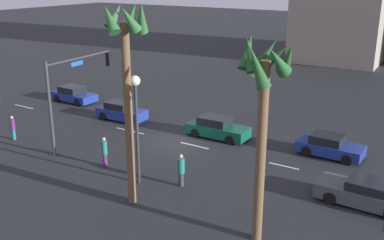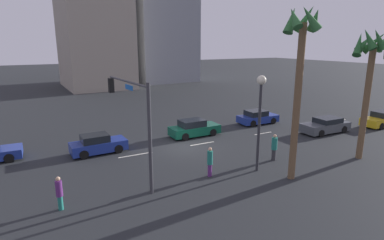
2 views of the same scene
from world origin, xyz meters
name	(u,v)px [view 2 (image 2 of 2)]	position (x,y,z in m)	size (l,w,h in m)	color
ground_plane	(186,147)	(0.00, 0.00, 0.00)	(220.00, 220.00, 0.00)	#232628
lane_stripe_0	(339,120)	(-18.00, 0.00, 0.01)	(2.24, 0.14, 0.01)	silver
lane_stripe_1	(304,126)	(-12.94, 0.00, 0.01)	(2.14, 0.14, 0.01)	silver
lane_stripe_2	(263,133)	(-7.84, 0.00, 0.01)	(1.89, 0.14, 0.01)	silver
lane_stripe_3	(202,144)	(-1.52, 0.00, 0.01)	(2.19, 0.14, 0.01)	silver
lane_stripe_4	(136,155)	(4.06, 0.00, 0.01)	(2.58, 0.14, 0.01)	silver
car_1	(98,144)	(6.35, -1.74, 0.66)	(4.04, 1.90, 1.43)	navy
car_2	(257,117)	(-9.67, -3.07, 0.63)	(4.08, 2.01, 1.36)	navy
car_3	(382,119)	(-19.95, 3.35, 0.66)	(4.70, 1.91, 1.42)	gold
car_4	(194,128)	(-1.99, -2.26, 0.67)	(4.43, 1.89, 1.46)	#0F5138
car_5	(325,126)	(-13.01, 2.39, 0.64)	(4.67, 2.05, 1.36)	#474C51
traffic_signal	(133,111)	(5.32, 3.92, 4.16)	(0.67, 6.33, 6.02)	#38383D
streetlamp	(260,105)	(-1.86, 6.39, 4.25)	(0.56, 0.56, 6.06)	#2D2D33
pedestrian_0	(59,192)	(9.72, 5.69, 0.92)	(0.43, 0.43, 1.73)	#1E7266
pedestrian_1	(210,161)	(1.24, 5.71, 0.98)	(0.46, 0.46, 1.85)	#59266B
pedestrian_2	(274,147)	(-4.07, 5.49, 0.98)	(0.54, 0.54, 1.86)	#333338
palm_tree_0	(371,61)	(-9.67, 7.99, 6.77)	(2.51, 2.50, 8.92)	brown
palm_tree_1	(300,55)	(-2.95, 8.22, 7.27)	(2.18, 2.28, 10.02)	brown
building_0	(92,12)	(-1.23, -38.48, 13.17)	(10.79, 14.93, 26.34)	#9E9384
building_1	(155,0)	(-15.16, -43.62, 16.53)	(12.49, 15.42, 33.06)	gray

